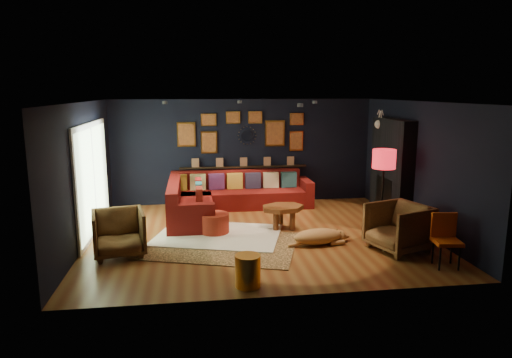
{
  "coord_description": "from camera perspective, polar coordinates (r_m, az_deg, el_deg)",
  "views": [
    {
      "loc": [
        -1.24,
        -8.55,
        2.81
      ],
      "look_at": [
        -0.02,
        0.3,
        1.07
      ],
      "focal_mm": 32.0,
      "sensor_mm": 36.0,
      "label": 1
    }
  ],
  "objects": [
    {
      "name": "sectional",
      "position": [
        10.67,
        -4.31,
        -2.49
      ],
      "size": [
        3.41,
        2.69,
        0.86
      ],
      "color": "maroon",
      "rests_on": "ground"
    },
    {
      "name": "pouf",
      "position": [
        9.13,
        -5.21,
        -5.49
      ],
      "size": [
        0.58,
        0.58,
        0.38
      ],
      "primitive_type": "cylinder",
      "color": "maroon",
      "rests_on": "shag_rug"
    },
    {
      "name": "ceiling_spots",
      "position": [
        9.43,
        -0.33,
        9.5
      ],
      "size": [
        3.3,
        2.5,
        0.06
      ],
      "color": "black",
      "rests_on": "room_walls"
    },
    {
      "name": "room_walls",
      "position": [
        8.72,
        0.37,
        3.0
      ],
      "size": [
        6.5,
        6.5,
        6.5
      ],
      "color": "black",
      "rests_on": "ground"
    },
    {
      "name": "orange_chair",
      "position": [
        8.02,
        22.6,
        -6.54
      ],
      "size": [
        0.46,
        0.46,
        0.86
      ],
      "rotation": [
        0.0,
        0.0,
        -0.15
      ],
      "color": "black",
      "rests_on": "ground"
    },
    {
      "name": "ledge",
      "position": [
        11.45,
        -1.56,
        1.52
      ],
      "size": [
        3.2,
        0.12,
        0.04
      ],
      "primitive_type": "cube",
      "color": "black",
      "rests_on": "room_walls"
    },
    {
      "name": "sunburst_mirror",
      "position": [
        11.4,
        -1.1,
        5.44
      ],
      "size": [
        0.47,
        0.16,
        0.47
      ],
      "color": "silver",
      "rests_on": "room_walls"
    },
    {
      "name": "floor",
      "position": [
        9.08,
        0.36,
        -7.0
      ],
      "size": [
        6.5,
        6.5,
        0.0
      ],
      "primitive_type": "plane",
      "color": "brown",
      "rests_on": "ground"
    },
    {
      "name": "gold_stool",
      "position": [
        6.75,
        -1.04,
        -11.4
      ],
      "size": [
        0.38,
        0.38,
        0.47
      ],
      "primitive_type": "cylinder",
      "color": "gold",
      "rests_on": "ground"
    },
    {
      "name": "dog",
      "position": [
        8.54,
        7.77,
        -6.77
      ],
      "size": [
        1.33,
        0.77,
        0.4
      ],
      "primitive_type": null,
      "rotation": [
        0.0,
        0.0,
        0.12
      ],
      "color": "#C5894A",
      "rests_on": "leopard_rug"
    },
    {
      "name": "sliding_door",
      "position": [
        9.51,
        -19.73,
        0.01
      ],
      "size": [
        0.06,
        2.8,
        2.2
      ],
      "color": "white",
      "rests_on": "ground"
    },
    {
      "name": "leopard_rug",
      "position": [
        8.51,
        -4.52,
        -8.25
      ],
      "size": [
        3.2,
        2.69,
        0.02
      ],
      "primitive_type": "cube",
      "rotation": [
        0.0,
        0.0,
        -0.31
      ],
      "color": "tan",
      "rests_on": "ground"
    },
    {
      "name": "coffee_table",
      "position": [
        9.39,
        3.36,
        -3.9
      ],
      "size": [
        1.04,
        0.87,
        0.45
      ],
      "rotation": [
        0.0,
        0.0,
        0.23
      ],
      "color": "#642E15",
      "rests_on": "shag_rug"
    },
    {
      "name": "armchair_left",
      "position": [
        8.23,
        -16.79,
        -6.23
      ],
      "size": [
        0.99,
        0.95,
        0.87
      ],
      "primitive_type": "imported",
      "rotation": [
        0.0,
        0.0,
        0.21
      ],
      "color": "#B1723B",
      "rests_on": "ground"
    },
    {
      "name": "shag_rug",
      "position": [
        9.05,
        -4.74,
        -7.01
      ],
      "size": [
        2.75,
        2.31,
        0.03
      ],
      "primitive_type": "cube",
      "rotation": [
        0.0,
        0.0,
        -0.29
      ],
      "color": "white",
      "rests_on": "ground"
    },
    {
      "name": "armchair_right",
      "position": [
        8.5,
        17.39,
        -5.52
      ],
      "size": [
        1.1,
        1.13,
        0.93
      ],
      "primitive_type": "imported",
      "rotation": [
        0.0,
        0.0,
        -1.24
      ],
      "color": "#B1723B",
      "rests_on": "ground"
    },
    {
      "name": "deer_head",
      "position": [
        10.9,
        15.94,
        6.61
      ],
      "size": [
        0.5,
        0.28,
        0.45
      ],
      "color": "white",
      "rests_on": "fireplace"
    },
    {
      "name": "floor_lamp",
      "position": [
        9.39,
        15.7,
        1.99
      ],
      "size": [
        0.46,
        0.46,
        1.67
      ],
      "color": "black",
      "rests_on": "ground"
    },
    {
      "name": "gallery_wall",
      "position": [
        11.38,
        -1.67,
        5.96
      ],
      "size": [
        3.15,
        0.04,
        1.02
      ],
      "color": "gold",
      "rests_on": "room_walls"
    },
    {
      "name": "fireplace",
      "position": [
        10.55,
        16.5,
        0.8
      ],
      "size": [
        0.31,
        1.6,
        2.2
      ],
      "color": "black",
      "rests_on": "ground"
    }
  ]
}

